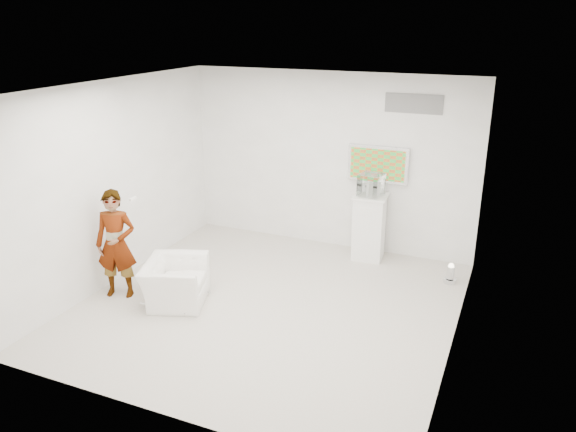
% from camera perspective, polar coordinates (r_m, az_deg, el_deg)
% --- Properties ---
extents(room, '(5.01, 5.01, 3.00)m').
position_cam_1_polar(room, '(7.38, -2.11, 1.24)').
color(room, beige).
rests_on(room, ground).
extents(tv, '(1.00, 0.08, 0.60)m').
position_cam_1_polar(tv, '(9.32, 9.13, 5.24)').
color(tv, silver).
rests_on(tv, room).
extents(logo_decal, '(0.90, 0.02, 0.30)m').
position_cam_1_polar(logo_decal, '(9.06, 12.66, 11.07)').
color(logo_decal, slate).
rests_on(logo_decal, room).
extents(person, '(0.67, 0.55, 1.58)m').
position_cam_1_polar(person, '(8.29, -17.06, -2.76)').
color(person, white).
rests_on(person, room).
extents(armchair, '(1.07, 1.15, 0.61)m').
position_cam_1_polar(armchair, '(8.10, -11.40, -6.57)').
color(armchair, white).
rests_on(armchair, room).
extents(pedestal, '(0.57, 0.57, 1.09)m').
position_cam_1_polar(pedestal, '(9.35, 8.24, -1.10)').
color(pedestal, white).
rests_on(pedestal, room).
extents(floor_uplight, '(0.25, 0.25, 0.30)m').
position_cam_1_polar(floor_uplight, '(8.89, 16.18, -5.64)').
color(floor_uplight, silver).
rests_on(floor_uplight, room).
extents(vitrine, '(0.40, 0.40, 0.35)m').
position_cam_1_polar(vitrine, '(9.13, 8.45, 3.15)').
color(vitrine, white).
rests_on(vitrine, pedestal).
extents(console, '(0.10, 0.17, 0.23)m').
position_cam_1_polar(console, '(9.14, 8.43, 2.77)').
color(console, white).
rests_on(console, pedestal).
extents(wii_remote, '(0.04, 0.13, 0.03)m').
position_cam_1_polar(wii_remote, '(8.13, -15.49, 1.69)').
color(wii_remote, white).
rests_on(wii_remote, person).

